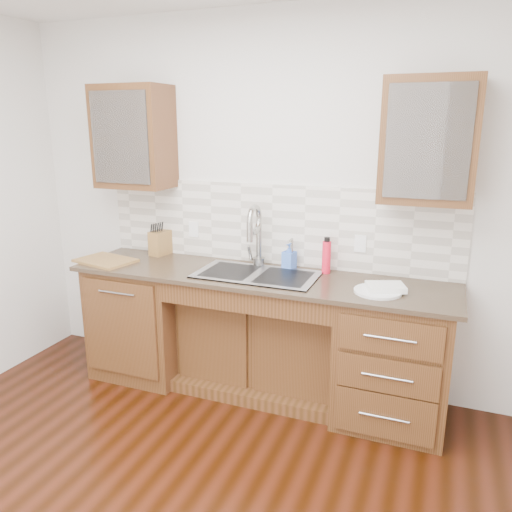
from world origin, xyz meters
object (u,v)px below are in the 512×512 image
at_px(knife_block, 160,243).
at_px(cutting_board, 106,261).
at_px(water_bottle, 326,257).
at_px(plate, 378,291).
at_px(soap_bottle, 289,256).

bearing_deg(knife_block, cutting_board, -118.83).
distance_m(water_bottle, plate, 0.51).
bearing_deg(plate, water_bottle, 143.81).
xyz_separation_m(soap_bottle, water_bottle, (0.28, -0.02, 0.02)).
xyz_separation_m(knife_block, cutting_board, (-0.28, -0.34, -0.09)).
bearing_deg(knife_block, soap_bottle, 10.26).
distance_m(soap_bottle, cutting_board, 1.39).
xyz_separation_m(soap_bottle, cutting_board, (-1.35, -0.34, -0.08)).
height_order(water_bottle, cutting_board, water_bottle).
xyz_separation_m(water_bottle, knife_block, (-1.35, 0.02, -0.02)).
height_order(knife_block, cutting_board, knife_block).
relative_size(knife_block, cutting_board, 0.45).
bearing_deg(soap_bottle, knife_block, -164.41).
bearing_deg(soap_bottle, plate, -8.98).
height_order(soap_bottle, water_bottle, water_bottle).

